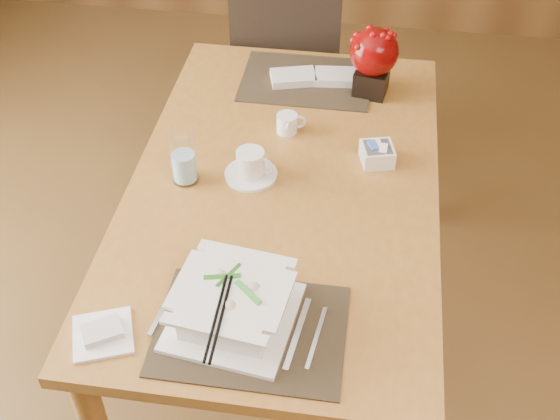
# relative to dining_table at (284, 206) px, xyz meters

# --- Properties ---
(dining_table) EXTENTS (0.90, 1.50, 0.75)m
(dining_table) POSITION_rel_dining_table_xyz_m (0.00, 0.00, 0.00)
(dining_table) COLOR #A46E2D
(dining_table) RESTS_ON ground
(placemat_near) EXTENTS (0.45, 0.33, 0.01)m
(placemat_near) POSITION_rel_dining_table_xyz_m (0.00, -0.55, 0.10)
(placemat_near) COLOR black
(placemat_near) RESTS_ON dining_table
(placemat_far) EXTENTS (0.45, 0.33, 0.01)m
(placemat_far) POSITION_rel_dining_table_xyz_m (0.00, 0.55, 0.10)
(placemat_far) COLOR black
(placemat_far) RESTS_ON dining_table
(soup_setting) EXTENTS (0.32, 0.32, 0.12)m
(soup_setting) POSITION_rel_dining_table_xyz_m (-0.05, -0.52, 0.15)
(soup_setting) COLOR white
(soup_setting) RESTS_ON dining_table
(coffee_cup) EXTENTS (0.16, 0.16, 0.09)m
(coffee_cup) POSITION_rel_dining_table_xyz_m (-0.10, 0.01, 0.14)
(coffee_cup) COLOR white
(coffee_cup) RESTS_ON dining_table
(water_glass) EXTENTS (0.10, 0.10, 0.18)m
(water_glass) POSITION_rel_dining_table_xyz_m (-0.29, -0.03, 0.19)
(water_glass) COLOR silver
(water_glass) RESTS_ON dining_table
(creamer_jug) EXTENTS (0.11, 0.11, 0.06)m
(creamer_jug) POSITION_rel_dining_table_xyz_m (-0.03, 0.25, 0.13)
(creamer_jug) COLOR white
(creamer_jug) RESTS_ON dining_table
(sugar_caddy) EXTENTS (0.11, 0.11, 0.06)m
(sugar_caddy) POSITION_rel_dining_table_xyz_m (0.26, 0.13, 0.12)
(sugar_caddy) COLOR white
(sugar_caddy) RESTS_ON dining_table
(berry_decor) EXTENTS (0.16, 0.16, 0.24)m
(berry_decor) POSITION_rel_dining_table_xyz_m (0.23, 0.51, 0.23)
(berry_decor) COLOR black
(berry_decor) RESTS_ON dining_table
(napkins_far) EXTENTS (0.32, 0.16, 0.03)m
(napkins_far) POSITION_rel_dining_table_xyz_m (0.04, 0.55, 0.12)
(napkins_far) COLOR silver
(napkins_far) RESTS_ON dining_table
(bread_plate) EXTENTS (0.18, 0.18, 0.01)m
(bread_plate) POSITION_rel_dining_table_xyz_m (-0.34, -0.62, 0.10)
(bread_plate) COLOR white
(bread_plate) RESTS_ON dining_table
(far_chair) EXTENTS (0.48, 0.48, 0.93)m
(far_chair) POSITION_rel_dining_table_xyz_m (-0.13, 0.93, -0.13)
(far_chair) COLOR black
(far_chair) RESTS_ON ground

